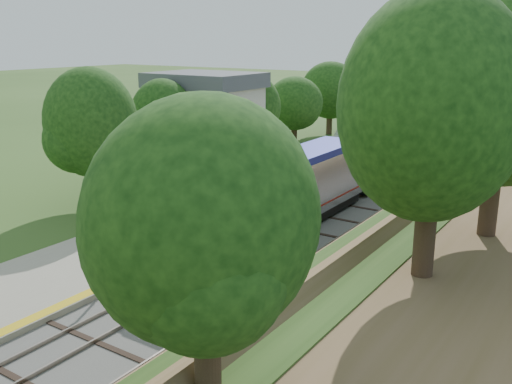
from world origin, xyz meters
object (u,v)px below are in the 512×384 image
Objects in this scene: signal_gantry at (483,97)px; train at (459,120)px; station_building at (206,120)px; lamppost_far at (123,227)px; signal_farside at (415,162)px.

signal_gantry reaches higher than train.
station_building reaches higher than signal_gantry.
signal_gantry is 2.02× the size of lamppost_far.
lamppost_far reaches higher than train.
lamppost_far is 0.61× the size of signal_farside.
station_building reaches higher than signal_farside.
lamppost_far is at bearing -127.17° from signal_farside.
train is 22.41× the size of lamppost_far.
train is 46.03m from lamppost_far.
signal_gantry is at bearing 96.64° from signal_farside.
train is (14.00, 26.25, -1.96)m from station_building.
station_building reaches higher than train.
signal_farside is (9.55, 12.60, 2.01)m from lamppost_far.
signal_gantry is (16.47, 24.99, 0.73)m from station_building.
signal_farside reaches higher than signal_gantry.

